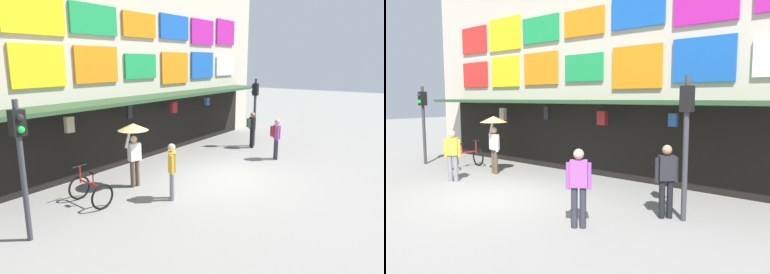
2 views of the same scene
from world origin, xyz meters
TOP-DOWN VIEW (x-y plane):
  - ground_plane at (0.00, 0.00)m, footprint 80.00×80.00m
  - shopfront at (-0.00, 4.57)m, footprint 18.00×2.60m
  - traffic_light_near at (-6.27, 1.32)m, footprint 0.29×0.33m
  - traffic_light_far at (4.82, 1.33)m, footprint 0.32×0.35m
  - bicycle_parked at (-4.20, 1.88)m, footprint 0.77×1.19m
  - pedestrian_in_green at (4.42, 1.25)m, footprint 0.47×0.47m
  - pedestrian_with_umbrella at (-2.46, 1.89)m, footprint 0.96×0.96m
  - pedestrian_in_red at (3.25, -0.45)m, footprint 0.48×0.47m
  - pedestrian_in_purple at (-2.54, 0.26)m, footprint 0.42×0.40m

SIDE VIEW (x-z plane):
  - ground_plane at x=0.00m, z-range 0.00..0.00m
  - bicycle_parked at x=-4.20m, z-range -0.13..0.92m
  - pedestrian_in_purple at x=-2.54m, z-range 0.11..1.79m
  - pedestrian_in_green at x=4.42m, z-range 0.14..1.82m
  - pedestrian_in_red at x=3.25m, z-range 0.14..1.82m
  - pedestrian_with_umbrella at x=-2.46m, z-range 0.60..2.68m
  - traffic_light_near at x=-6.27m, z-range 0.54..3.74m
  - traffic_light_far at x=4.82m, z-range 0.54..3.74m
  - shopfront at x=0.00m, z-range -0.04..7.96m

